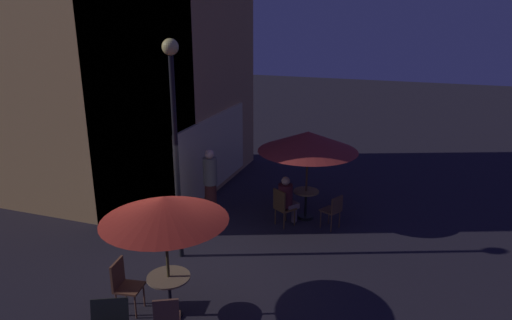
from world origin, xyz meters
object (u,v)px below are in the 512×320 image
at_px(patio_umbrella_1, 308,142).
at_px(patron_standing_1, 210,186).
at_px(cafe_table_1, 306,199).
at_px(patio_umbrella_0, 164,209).
at_px(cafe_chair_2, 282,205).
at_px(cafe_chair_0, 124,282).
at_px(street_lamp_near_corner, 174,114).
at_px(cafe_table_0, 169,287).
at_px(cafe_chair_3, 333,209).
at_px(patron_seated_0, 287,198).
at_px(cafe_chair_1, 167,318).

bearing_deg(patio_umbrella_1, patron_standing_1, 114.14).
xyz_separation_m(cafe_table_1, patio_umbrella_0, (-4.71, 1.26, 1.51)).
bearing_deg(cafe_chair_2, cafe_chair_0, -167.27).
height_order(street_lamp_near_corner, cafe_table_0, street_lamp_near_corner).
relative_size(cafe_table_0, patron_standing_1, 0.41).
distance_m(cafe_chair_3, patron_seated_0, 1.15).
bearing_deg(cafe_chair_1, patio_umbrella_0, -0.00).
bearing_deg(cafe_chair_3, patio_umbrella_1, -0.00).
relative_size(cafe_chair_0, cafe_chair_1, 1.02).
relative_size(street_lamp_near_corner, patio_umbrella_1, 1.86).
relative_size(street_lamp_near_corner, patron_seated_0, 3.61).
height_order(cafe_table_0, patio_umbrella_1, patio_umbrella_1).
height_order(street_lamp_near_corner, cafe_chair_2, street_lamp_near_corner).
bearing_deg(cafe_table_0, patio_umbrella_1, -14.93).
distance_m(patio_umbrella_1, cafe_chair_1, 5.71).
xyz_separation_m(cafe_table_1, cafe_chair_2, (-0.65, 0.44, 0.05)).
relative_size(patio_umbrella_1, patron_standing_1, 1.30).
height_order(cafe_table_0, patron_seated_0, patron_seated_0).
distance_m(cafe_chair_2, patron_standing_1, 1.82).
distance_m(cafe_chair_0, cafe_chair_1, 1.36).
bearing_deg(cafe_table_1, cafe_chair_1, 170.92).
bearing_deg(cafe_table_1, street_lamp_near_corner, 143.53).
relative_size(cafe_table_1, cafe_chair_0, 0.77).
height_order(patio_umbrella_0, cafe_chair_3, patio_umbrella_0).
bearing_deg(street_lamp_near_corner, cafe_chair_2, -37.14).
height_order(patio_umbrella_1, cafe_chair_0, patio_umbrella_1).
distance_m(street_lamp_near_corner, patio_umbrella_0, 2.35).
height_order(cafe_table_0, cafe_chair_3, cafe_chair_3).
distance_m(street_lamp_near_corner, cafe_chair_2, 3.72).
xyz_separation_m(street_lamp_near_corner, patio_umbrella_0, (-1.91, -0.81, -1.11)).
bearing_deg(cafe_chair_3, cafe_chair_1, 99.18).
xyz_separation_m(cafe_table_0, cafe_chair_3, (4.31, -2.03, -0.04)).
relative_size(cafe_chair_1, cafe_chair_3, 1.10).
height_order(patio_umbrella_0, cafe_chair_2, patio_umbrella_0).
distance_m(street_lamp_near_corner, cafe_chair_1, 3.87).
bearing_deg(cafe_chair_1, cafe_table_0, 0.00).
xyz_separation_m(cafe_table_1, cafe_chair_1, (-5.45, 0.87, 0.06)).
bearing_deg(cafe_chair_0, patio_umbrella_0, 0.00).
height_order(cafe_table_1, cafe_chair_2, cafe_chair_2).
bearing_deg(patio_umbrella_0, cafe_chair_2, -11.35).
bearing_deg(patron_seated_0, cafe_chair_2, -180.00).
xyz_separation_m(cafe_table_1, cafe_chair_3, (-0.40, -0.77, 0.02)).
distance_m(cafe_table_0, cafe_chair_1, 0.84).
distance_m(cafe_chair_2, patron_seated_0, 0.22).
distance_m(cafe_chair_3, patron_standing_1, 3.04).
bearing_deg(patron_standing_1, cafe_chair_1, 93.08).
distance_m(cafe_table_1, cafe_chair_0, 5.26).
height_order(cafe_table_1, cafe_chair_0, cafe_chair_0).
bearing_deg(cafe_chair_1, patron_standing_1, -10.84).
distance_m(street_lamp_near_corner, patron_seated_0, 3.72).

